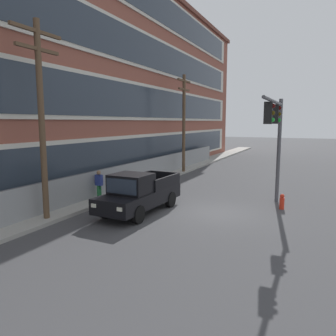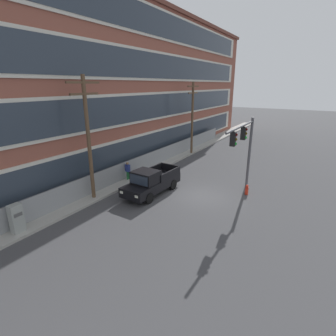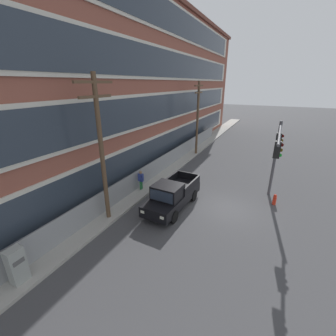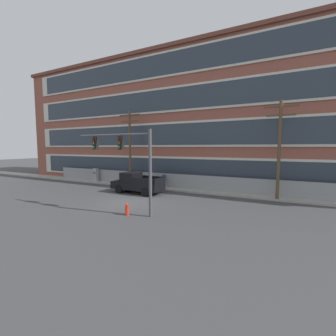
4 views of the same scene
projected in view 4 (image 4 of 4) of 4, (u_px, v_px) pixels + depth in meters
name	position (u px, v px, depth m)	size (l,w,h in m)	color
ground_plane	(128.00, 202.00, 18.16)	(160.00, 160.00, 0.00)	#424244
sidewalk_building_side	(167.00, 188.00, 24.24)	(80.00, 2.03, 0.16)	#9E9B93
brick_mill_building	(218.00, 120.00, 27.41)	(55.10, 11.15, 15.47)	brown
chain_link_fence	(186.00, 182.00, 23.33)	(37.67, 0.06, 1.65)	gray
traffic_signal_mast	(127.00, 154.00, 14.87)	(6.04, 0.43, 5.58)	#4C4C51
pickup_truck_black	(136.00, 183.00, 21.79)	(5.32, 2.17, 1.99)	black
utility_pole_near_corner	(130.00, 144.00, 25.42)	(2.66, 0.26, 8.54)	brown
utility_pole_midblock	(279.00, 146.00, 18.26)	(2.56, 0.26, 8.22)	brown
electrical_cabinet	(96.00, 175.00, 28.35)	(0.65, 0.49, 1.78)	#939993
pedestrian_near_cabinet	(164.00, 180.00, 24.12)	(0.32, 0.42, 1.69)	#236B38
fire_hydrant	(127.00, 209.00, 14.69)	(0.24, 0.24, 0.78)	red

